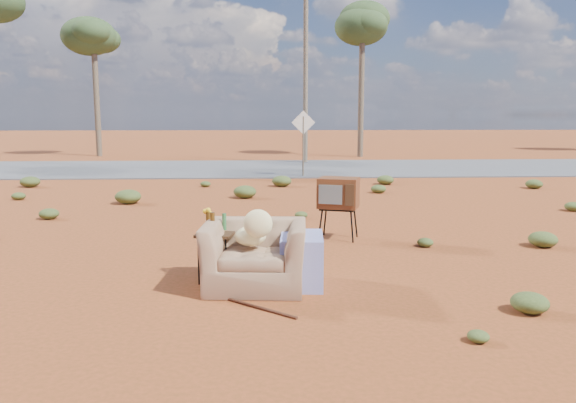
{
  "coord_description": "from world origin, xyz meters",
  "views": [
    {
      "loc": [
        0.1,
        -6.57,
        2.05
      ],
      "look_at": [
        0.49,
        1.47,
        0.8
      ],
      "focal_mm": 35.0,
      "sensor_mm": 36.0,
      "label": 1
    }
  ],
  "objects": [
    {
      "name": "ground",
      "position": [
        0.0,
        0.0,
        0.0
      ],
      "size": [
        140.0,
        140.0,
        0.0
      ],
      "primitive_type": "plane",
      "color": "#963E1E",
      "rests_on": "ground"
    },
    {
      "name": "highway",
      "position": [
        0.0,
        15.0,
        0.02
      ],
      "size": [
        140.0,
        7.0,
        0.04
      ],
      "primitive_type": "cube",
      "color": "#565659",
      "rests_on": "ground"
    },
    {
      "name": "armchair",
      "position": [
        0.13,
        -0.04,
        0.49
      ],
      "size": [
        1.48,
        0.91,
        1.05
      ],
      "rotation": [
        0.0,
        0.0,
        -0.08
      ],
      "color": "#906B4F",
      "rests_on": "ground"
    },
    {
      "name": "tv_unit",
      "position": [
        1.37,
        2.52,
        0.76
      ],
      "size": [
        0.76,
        0.68,
        1.03
      ],
      "rotation": [
        0.0,
        0.0,
        -0.31
      ],
      "color": "black",
      "rests_on": "ground"
    },
    {
      "name": "side_table",
      "position": [
        -0.48,
        0.24,
        0.64
      ],
      "size": [
        0.51,
        0.51,
        0.88
      ],
      "rotation": [
        0.0,
        0.0,
        -0.21
      ],
      "color": "#392314",
      "rests_on": "ground"
    },
    {
      "name": "rusty_bar",
      "position": [
        -0.05,
        -0.74,
        0.02
      ],
      "size": [
        1.02,
        0.9,
        0.04
      ],
      "primitive_type": "cylinder",
      "rotation": [
        0.0,
        1.57,
        -0.72
      ],
      "color": "#4C2314",
      "rests_on": "ground"
    },
    {
      "name": "road_sign",
      "position": [
        1.5,
        12.0,
        1.5
      ],
      "size": [
        0.78,
        0.06,
        2.19
      ],
      "color": "brown",
      "rests_on": "ground"
    },
    {
      "name": "eucalyptus_near_left",
      "position": [
        -8.0,
        22.0,
        5.45
      ],
      "size": [
        3.2,
        3.2,
        6.6
      ],
      "color": "brown",
      "rests_on": "ground"
    },
    {
      "name": "eucalyptus_center",
      "position": [
        5.0,
        21.0,
        6.43
      ],
      "size": [
        3.2,
        3.2,
        7.6
      ],
      "color": "brown",
      "rests_on": "ground"
    },
    {
      "name": "utility_pole_center",
      "position": [
        2.0,
        17.5,
        4.15
      ],
      "size": [
        1.4,
        0.2,
        8.0
      ],
      "color": "brown",
      "rests_on": "ground"
    },
    {
      "name": "scrub_patch",
      "position": [
        -0.82,
        4.41,
        0.14
      ],
      "size": [
        17.49,
        8.07,
        0.33
      ],
      "color": "#495826",
      "rests_on": "ground"
    }
  ]
}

